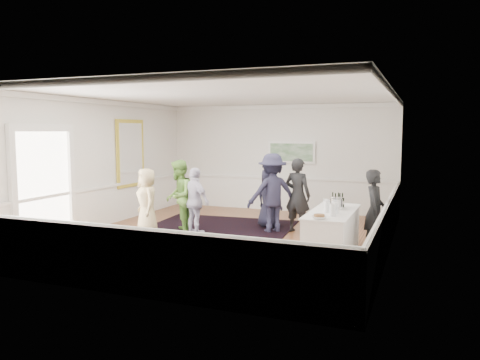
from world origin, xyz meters
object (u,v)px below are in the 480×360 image
at_px(guest_tan, 147,201).
at_px(ice_bucket, 336,203).
at_px(guest_navy, 269,198).
at_px(nut_bowl, 319,217).
at_px(guest_green, 179,197).
at_px(guest_dark_b, 298,195).
at_px(guest_lilac, 195,201).
at_px(guest_dark_a, 272,193).
at_px(serving_table, 332,233).
at_px(bartender, 375,210).

height_order(guest_tan, ice_bucket, guest_tan).
height_order(guest_navy, nut_bowl, guest_navy).
distance_m(guest_green, guest_dark_b, 2.82).
bearing_deg(guest_green, nut_bowl, 49.38).
relative_size(guest_dark_b, nut_bowl, 6.66).
height_order(guest_green, guest_dark_b, guest_dark_b).
xyz_separation_m(guest_lilac, guest_dark_a, (1.56, 0.97, 0.16)).
xyz_separation_m(serving_table, bartender, (0.73, 0.63, 0.39)).
relative_size(bartender, ice_bucket, 6.34).
xyz_separation_m(guest_dark_a, guest_navy, (-0.23, 0.45, -0.20)).
distance_m(guest_lilac, ice_bucket, 3.34).
xyz_separation_m(guest_dark_a, ice_bucket, (1.76, -1.34, 0.04)).
distance_m(guest_dark_a, nut_bowl, 2.98).
height_order(guest_tan, guest_navy, guest_tan).
bearing_deg(guest_lilac, ice_bucket, -161.57).
xyz_separation_m(guest_green, guest_dark_b, (2.58, 1.12, 0.02)).
relative_size(serving_table, nut_bowl, 8.03).
bearing_deg(bartender, guest_dark_a, 65.15).
bearing_deg(serving_table, ice_bucket, 81.20).
bearing_deg(ice_bucket, guest_tan, 179.72).
relative_size(guest_green, guest_lilac, 1.11).
distance_m(serving_table, bartender, 1.04).
bearing_deg(guest_navy, guest_green, 62.09).
xyz_separation_m(guest_green, guest_dark_a, (2.01, 0.93, 0.07)).
distance_m(guest_tan, guest_dark_a, 2.96).
relative_size(bartender, guest_tan, 1.06).
bearing_deg(guest_lilac, guest_green, 19.84).
relative_size(bartender, guest_dark_b, 0.93).
xyz_separation_m(guest_lilac, nut_bowl, (3.21, -1.50, 0.12)).
xyz_separation_m(bartender, guest_dark_b, (-1.88, 1.13, 0.07)).
distance_m(guest_tan, guest_green, 0.75).
bearing_deg(guest_green, ice_bucket, 65.97).
bearing_deg(guest_dark_a, guest_dark_b, 161.31).
relative_size(serving_table, guest_tan, 1.38).
distance_m(serving_table, guest_dark_a, 2.38).
distance_m(guest_dark_a, guest_navy, 0.54).
bearing_deg(guest_dark_a, nut_bowl, 86.52).
xyz_separation_m(bartender, nut_bowl, (-0.80, -1.54, 0.08)).
bearing_deg(guest_navy, guest_dark_b, -173.25).
distance_m(guest_tan, ice_bucket, 4.40).
distance_m(bartender, guest_lilac, 4.01).
distance_m(ice_bucket, nut_bowl, 1.14).
height_order(bartender, nut_bowl, bartender).
relative_size(guest_tan, guest_dark_b, 0.87).
relative_size(serving_table, guest_lilac, 1.37).
bearing_deg(guest_navy, guest_dark_a, 141.45).
xyz_separation_m(serving_table, guest_dark_a, (-1.72, 1.57, 0.50)).
bearing_deg(guest_lilac, guest_dark_a, -123.23).
relative_size(guest_lilac, ice_bucket, 6.04).
bearing_deg(guest_dark_b, guest_lilac, 41.79).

